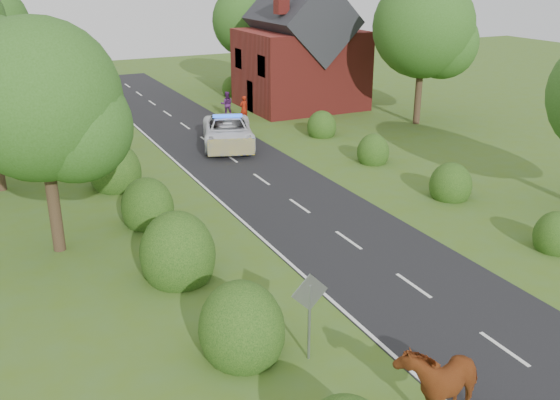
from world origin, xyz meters
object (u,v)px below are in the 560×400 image
cow (439,384)px  road_sign (310,304)px  pedestrian_red (244,108)px  police_van (228,132)px  pedestrian_purple (227,104)px

cow → road_sign: bearing=-165.6°
road_sign → pedestrian_red: road_sign is taller
cow → police_van: police_van is taller
cow → police_van: (4.18, 23.65, 0.00)m
road_sign → pedestrian_red: (9.03, 25.65, -0.81)m
cow → police_van: 24.02m
police_van → pedestrian_purple: 7.48m
pedestrian_red → pedestrian_purple: pedestrian_purple is taller
pedestrian_red → pedestrian_purple: (-0.53, 1.75, 0.01)m
police_van → pedestrian_red: police_van is taller
pedestrian_red → pedestrian_purple: size_ratio=0.98×
cow → pedestrian_red: size_ratio=1.40×
road_sign → pedestrian_red: size_ratio=1.50×
cow → pedestrian_purple: (6.87, 30.64, 0.02)m
pedestrian_purple → police_van: bearing=89.9°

